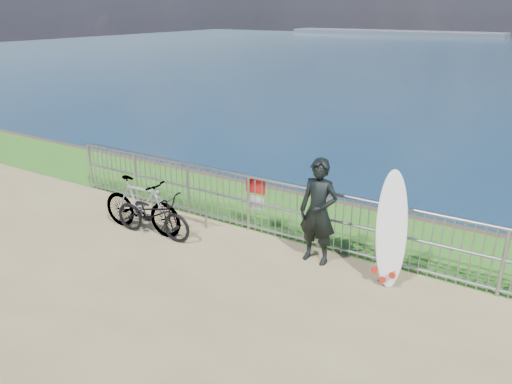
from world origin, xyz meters
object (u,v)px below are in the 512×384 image
Objects in this scene: surfer at (318,212)px; surfboard at (391,234)px; bicycle_far at (141,205)px; bicycle_near at (153,214)px.

surfer is 1.26m from surfboard.
surfer is at bearing -81.98° from bicycle_far.
surfboard is 4.69m from bicycle_far.
bicycle_near is (-3.07, -0.75, -0.47)m from surfer.
surfboard reaches higher than bicycle_near.
surfboard is at bearing -85.01° from bicycle_near.
surfboard is (1.26, -0.06, -0.07)m from surfer.
bicycle_far is (-0.31, 0.04, 0.11)m from bicycle_near.
surfer is at bearing 177.37° from surfboard.
surfboard is 1.01× the size of bicycle_far.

